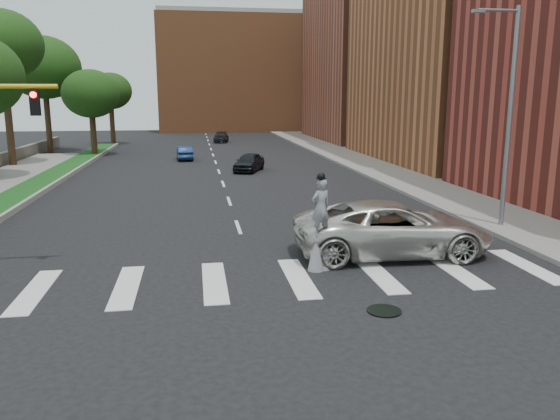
{
  "coord_description": "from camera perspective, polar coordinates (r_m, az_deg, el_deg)",
  "views": [
    {
      "loc": [
        -1.76,
        -14.8,
        5.49
      ],
      "look_at": [
        1.07,
        3.21,
        1.7
      ],
      "focal_mm": 35.0,
      "sensor_mm": 36.0,
      "label": 1
    }
  ],
  "objects": [
    {
      "name": "tree_7",
      "position": [
        67.0,
        -17.31,
        11.74
      ],
      "size": [
        4.9,
        4.9,
        8.23
      ],
      "color": "#322014",
      "rests_on": "ground"
    },
    {
      "name": "tree_5",
      "position": [
        59.12,
        -23.48,
        13.47
      ],
      "size": [
        7.07,
        7.07,
        11.28
      ],
      "color": "#322014",
      "rests_on": "ground"
    },
    {
      "name": "car_mid",
      "position": [
        49.29,
        -9.93,
        5.9
      ],
      "size": [
        1.58,
        3.83,
        1.23
      ],
      "primitive_type": "imported",
      "rotation": [
        0.0,
        0.0,
        3.22
      ],
      "color": "navy",
      "rests_on": "ground"
    },
    {
      "name": "streetlight",
      "position": [
        24.36,
        22.73,
        9.45
      ],
      "size": [
        2.05,
        0.2,
        9.0
      ],
      "color": "slate",
      "rests_on": "ground"
    },
    {
      "name": "median_curb",
      "position": [
        36.26,
        -22.7,
        2.35
      ],
      "size": [
        0.2,
        60.0,
        0.28
      ],
      "primitive_type": "cube",
      "color": "gray",
      "rests_on": "ground"
    },
    {
      "name": "building_backdrop",
      "position": [
        93.19,
        -4.27,
        13.87
      ],
      "size": [
        26.0,
        14.0,
        18.0
      ],
      "primitive_type": "cube",
      "color": "#A25933",
      "rests_on": "ground"
    },
    {
      "name": "manhole",
      "position": [
        14.71,
        10.82,
        -10.31
      ],
      "size": [
        0.9,
        0.9,
        0.04
      ],
      "primitive_type": "cylinder",
      "color": "black",
      "rests_on": "ground"
    },
    {
      "name": "suv_crossing",
      "position": [
        19.58,
        11.63,
        -1.9
      ],
      "size": [
        6.97,
        3.41,
        1.91
      ],
      "primitive_type": "imported",
      "rotation": [
        0.0,
        0.0,
        1.53
      ],
      "color": "silver",
      "rests_on": "ground"
    },
    {
      "name": "sidewalk_right",
      "position": [
        42.62,
        10.73,
        4.26
      ],
      "size": [
        5.0,
        90.0,
        0.18
      ],
      "primitive_type": "cube",
      "color": "slate",
      "rests_on": "ground"
    },
    {
      "name": "building_mid",
      "position": [
        51.12,
        19.91,
        18.39
      ],
      "size": [
        16.0,
        22.0,
        24.0
      ],
      "primitive_type": "cube",
      "color": "#A25933",
      "rests_on": "ground"
    },
    {
      "name": "building_far",
      "position": [
        72.92,
        10.47,
        15.1
      ],
      "size": [
        16.0,
        22.0,
        20.0
      ],
      "primitive_type": "cube",
      "color": "brown",
      "rests_on": "ground"
    },
    {
      "name": "tree_6",
      "position": [
        54.42,
        -19.17,
        11.37
      ],
      "size": [
        5.22,
        5.22,
        7.99
      ],
      "color": "#322014",
      "rests_on": "ground"
    },
    {
      "name": "tree_4",
      "position": [
        48.39,
        -27.12,
        15.09
      ],
      "size": [
        6.19,
        6.19,
        12.06
      ],
      "color": "#322014",
      "rests_on": "ground"
    },
    {
      "name": "grass_median",
      "position": [
        36.53,
        -24.3,
        2.26
      ],
      "size": [
        2.0,
        60.0,
        0.25
      ],
      "primitive_type": "cube",
      "color": "#134316",
      "rests_on": "ground"
    },
    {
      "name": "car_far",
      "position": [
        68.07,
        -6.17,
        7.56
      ],
      "size": [
        2.17,
        4.34,
        1.21
      ],
      "primitive_type": "imported",
      "rotation": [
        0.0,
        0.0,
        -0.12
      ],
      "color": "black",
      "rests_on": "ground"
    },
    {
      "name": "stilt_performer",
      "position": [
        17.47,
        4.23,
        -2.16
      ],
      "size": [
        0.81,
        0.69,
        3.17
      ],
      "rotation": [
        0.0,
        0.0,
        3.56
      ],
      "color": "#322014",
      "rests_on": "ground"
    },
    {
      "name": "car_near",
      "position": [
        41.1,
        -3.26,
        5.02
      ],
      "size": [
        3.01,
        4.36,
        1.38
      ],
      "primitive_type": "imported",
      "rotation": [
        0.0,
        0.0,
        -0.38
      ],
      "color": "black",
      "rests_on": "ground"
    },
    {
      "name": "ground_plane",
      "position": [
        15.88,
        -2.03,
        -8.49
      ],
      "size": [
        160.0,
        160.0,
        0.0
      ],
      "primitive_type": "plane",
      "color": "black",
      "rests_on": "ground"
    }
  ]
}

